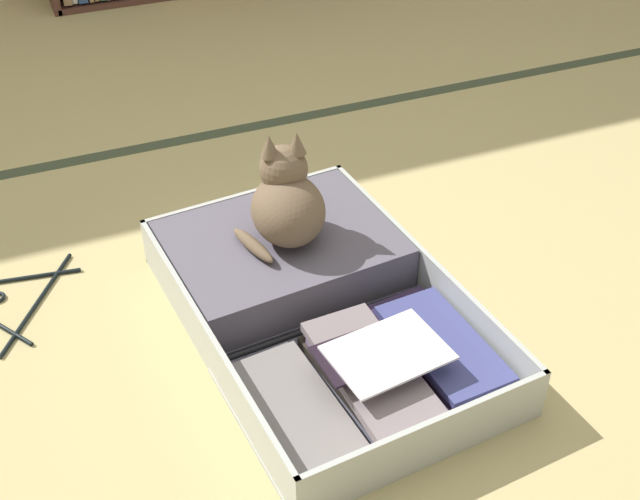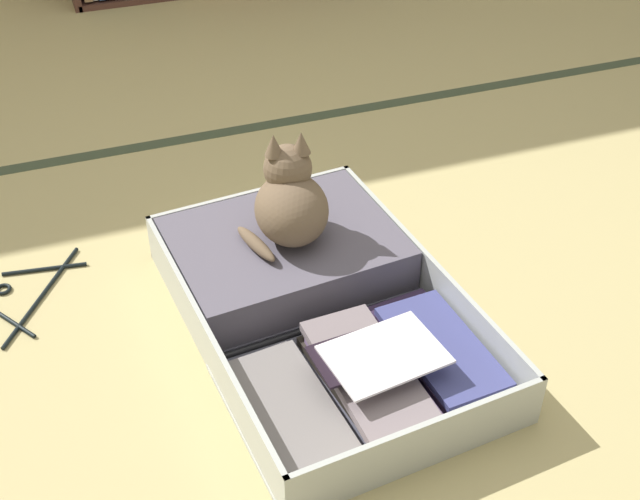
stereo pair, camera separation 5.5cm
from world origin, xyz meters
name	(u,v)px [view 2 (the right image)]	position (x,y,z in m)	size (l,w,h in m)	color
ground_plane	(323,316)	(0.00, 0.00, 0.00)	(10.00, 10.00, 0.00)	tan
tatami_border	(225,132)	(0.00, 0.93, 0.00)	(4.80, 0.05, 0.00)	#394430
open_suitcase	(311,294)	(-0.02, 0.03, 0.05)	(0.65, 0.93, 0.13)	#B0B4B0
black_cat	(290,201)	(-0.02, 0.17, 0.22)	(0.24, 0.24, 0.26)	brown
clothes_hanger	(29,293)	(-0.66, 0.32, 0.01)	(0.27, 0.33, 0.01)	black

